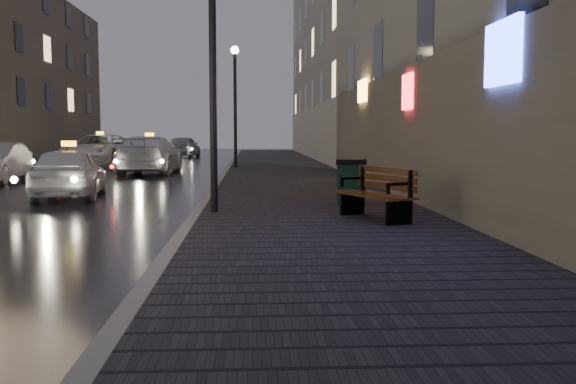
# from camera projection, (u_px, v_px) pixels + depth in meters

# --- Properties ---
(sidewalk) EXTENTS (4.60, 58.00, 0.15)m
(sidewalk) POSITION_uv_depth(u_px,v_px,m) (283.00, 170.00, 27.48)
(sidewalk) COLOR black
(sidewalk) RESTS_ON ground
(curb) EXTENTS (0.20, 58.00, 0.15)m
(curb) POSITION_uv_depth(u_px,v_px,m) (227.00, 170.00, 27.34)
(curb) COLOR slate
(curb) RESTS_ON ground
(curb_far) EXTENTS (0.20, 58.00, 0.15)m
(curb_far) POSITION_uv_depth(u_px,v_px,m) (14.00, 171.00, 26.85)
(curb_far) COLOR slate
(curb_far) RESTS_ON ground
(building_near) EXTENTS (1.80, 50.00, 13.00)m
(building_near) POSITION_uv_depth(u_px,v_px,m) (345.00, 33.00, 31.03)
(building_near) COLOR #605B54
(building_near) RESTS_ON ground
(building_far_c) EXTENTS (6.00, 22.00, 11.00)m
(building_far_c) POSITION_uv_depth(u_px,v_px,m) (17.00, 76.00, 43.91)
(building_far_c) COLOR #6B6051
(building_far_c) RESTS_ON ground
(lamp_near) EXTENTS (0.36, 0.36, 5.28)m
(lamp_near) POSITION_uv_depth(u_px,v_px,m) (212.00, 37.00, 12.13)
(lamp_near) COLOR black
(lamp_near) RESTS_ON sidewalk
(lamp_far) EXTENTS (0.36, 0.36, 5.28)m
(lamp_far) POSITION_uv_depth(u_px,v_px,m) (235.00, 91.00, 28.04)
(lamp_far) COLOR black
(lamp_far) RESTS_ON sidewalk
(bench) EXTENTS (1.26, 1.91, 0.93)m
(bench) POSITION_uv_depth(u_px,v_px,m) (378.00, 193.00, 11.37)
(bench) COLOR black
(bench) RESTS_ON sidewalk
(trash_bin) EXTENTS (0.71, 0.71, 0.97)m
(trash_bin) POSITION_uv_depth(u_px,v_px,m) (351.00, 181.00, 13.67)
(trash_bin) COLOR black
(trash_bin) RESTS_ON sidewalk
(taxi_near) EXTENTS (2.00, 4.05, 1.33)m
(taxi_near) POSITION_uv_depth(u_px,v_px,m) (70.00, 172.00, 16.51)
(taxi_near) COLOR silver
(taxi_near) RESTS_ON ground
(taxi_mid) EXTENTS (2.28, 5.34, 1.53)m
(taxi_mid) POSITION_uv_depth(u_px,v_px,m) (150.00, 155.00, 26.42)
(taxi_mid) COLOR silver
(taxi_mid) RESTS_ON ground
(taxi_far) EXTENTS (3.40, 6.03, 1.59)m
(taxi_far) POSITION_uv_depth(u_px,v_px,m) (100.00, 150.00, 33.00)
(taxi_far) COLOR silver
(taxi_far) RESTS_ON ground
(car_far) EXTENTS (2.12, 4.40, 1.45)m
(car_far) POSITION_uv_depth(u_px,v_px,m) (184.00, 147.00, 43.30)
(car_far) COLOR #9B9BA3
(car_far) RESTS_ON ground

